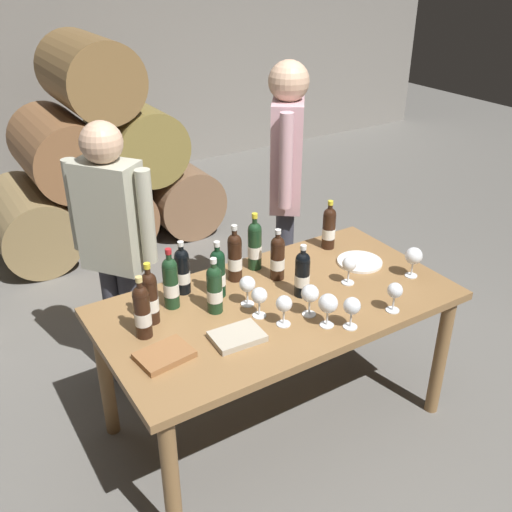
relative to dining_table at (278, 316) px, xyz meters
name	(u,v)px	position (x,y,z in m)	size (l,w,h in m)	color
ground_plane	(276,419)	(0.00, 0.00, -0.67)	(14.00, 14.00, 0.00)	#66635E
cellar_back_wall	(36,46)	(0.00, 4.20, 0.73)	(10.00, 0.24, 2.80)	gray
barrel_stack	(101,166)	(0.00, 2.60, -0.01)	(1.86, 0.90, 1.69)	olive
dining_table	(278,316)	(0.00, 0.00, 0.00)	(1.70, 0.90, 0.76)	olive
wine_bottle_0	(182,270)	(-0.35, 0.31, 0.21)	(0.07, 0.07, 0.28)	black
wine_bottle_1	(150,297)	(-0.58, 0.15, 0.22)	(0.07, 0.07, 0.30)	black
wine_bottle_2	(171,282)	(-0.45, 0.22, 0.22)	(0.07, 0.07, 0.30)	#19381E
wine_bottle_3	(142,311)	(-0.65, 0.07, 0.22)	(0.07, 0.07, 0.30)	black
wine_bottle_4	(255,245)	(0.07, 0.33, 0.23)	(0.07, 0.07, 0.31)	#19381E
wine_bottle_5	(215,289)	(-0.30, 0.08, 0.21)	(0.07, 0.07, 0.28)	#19381E
wine_bottle_6	(235,257)	(-0.07, 0.28, 0.22)	(0.07, 0.07, 0.30)	black
wine_bottle_7	(302,274)	(0.12, -0.02, 0.21)	(0.07, 0.07, 0.27)	black
wine_bottle_8	(329,228)	(0.55, 0.31, 0.21)	(0.07, 0.07, 0.28)	black
wine_bottle_9	(218,273)	(-0.22, 0.19, 0.22)	(0.07, 0.07, 0.29)	black
wine_bottle_10	(278,257)	(0.11, 0.18, 0.21)	(0.07, 0.07, 0.27)	black
wine_glass_0	(328,304)	(0.07, -0.29, 0.20)	(0.09, 0.09, 0.16)	white
wine_glass_1	(247,285)	(-0.14, 0.05, 0.20)	(0.08, 0.08, 0.15)	white
wine_glass_2	(259,296)	(-0.15, -0.06, 0.20)	(0.07, 0.07, 0.15)	white
wine_glass_3	(352,307)	(0.15, -0.36, 0.20)	(0.08, 0.08, 0.15)	white
wine_glass_4	(349,265)	(0.39, -0.05, 0.19)	(0.07, 0.07, 0.15)	white
wine_glass_5	(284,305)	(-0.09, -0.18, 0.20)	(0.07, 0.07, 0.15)	white
wine_glass_6	(310,294)	(0.05, -0.18, 0.20)	(0.08, 0.08, 0.16)	white
wine_glass_7	(414,256)	(0.71, -0.17, 0.20)	(0.09, 0.09, 0.16)	white
wine_glass_8	(395,292)	(0.40, -0.36, 0.20)	(0.07, 0.07, 0.15)	white
tasting_notebook	(237,336)	(-0.32, -0.16, 0.11)	(0.22, 0.16, 0.03)	#B2A893
leather_ledger	(164,355)	(-0.64, -0.12, 0.11)	(0.22, 0.16, 0.03)	#936038
serving_plate	(360,262)	(0.58, 0.08, 0.10)	(0.24, 0.24, 0.01)	white
sommelier_presenting	(286,176)	(0.56, 0.75, 0.37)	(0.34, 0.41, 1.72)	#383842
taster_seated_left	(114,240)	(-0.54, 0.72, 0.25)	(0.34, 0.41, 1.54)	#383842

